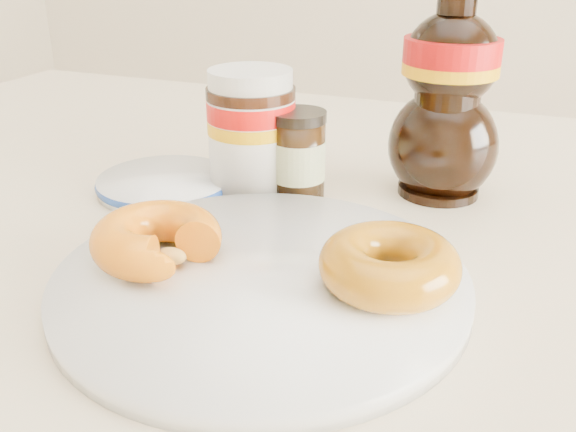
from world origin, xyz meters
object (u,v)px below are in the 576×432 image
at_px(dining_table, 372,335).
at_px(blue_rim_saucer, 165,183).
at_px(nutella_jar, 252,127).
at_px(dark_jar, 298,156).
at_px(syrup_bottle, 448,91).
at_px(plate, 261,281).
at_px(donut_bitten, 157,239).
at_px(donut_whole, 389,265).

relative_size(dining_table, blue_rim_saucer, 10.86).
xyz_separation_m(nutella_jar, dark_jar, (0.05, -0.00, -0.02)).
bearing_deg(syrup_bottle, dark_jar, -155.03).
distance_m(plate, blue_rim_saucer, 0.21).
relative_size(plate, donut_bitten, 3.10).
distance_m(dining_table, syrup_bottle, 0.22).
bearing_deg(donut_bitten, donut_whole, -8.08).
distance_m(nutella_jar, syrup_bottle, 0.18).
distance_m(dining_table, nutella_jar, 0.21).
bearing_deg(donut_bitten, nutella_jar, 76.18).
bearing_deg(blue_rim_saucer, nutella_jar, 21.89).
xyz_separation_m(dining_table, dark_jar, (-0.09, 0.07, 0.12)).
xyz_separation_m(donut_bitten, syrup_bottle, (0.16, 0.23, 0.07)).
bearing_deg(dark_jar, syrup_bottle, 24.97).
distance_m(plate, dark_jar, 0.17).
xyz_separation_m(syrup_bottle, blue_rim_saucer, (-0.24, -0.09, -0.09)).
bearing_deg(dark_jar, nutella_jar, 179.75).
xyz_separation_m(donut_bitten, donut_whole, (0.16, 0.02, 0.00)).
height_order(donut_bitten, blue_rim_saucer, donut_bitten).
bearing_deg(dining_table, nutella_jar, 152.66).
height_order(syrup_bottle, blue_rim_saucer, syrup_bottle).
bearing_deg(plate, blue_rim_saucer, 139.52).
relative_size(nutella_jar, syrup_bottle, 0.59).
height_order(plate, donut_whole, donut_whole).
relative_size(dining_table, donut_bitten, 15.37).
bearing_deg(donut_whole, nutella_jar, 137.35).
bearing_deg(blue_rim_saucer, dining_table, -10.78).
height_order(donut_whole, blue_rim_saucer, donut_whole).
relative_size(donut_bitten, syrup_bottle, 0.47).
xyz_separation_m(dining_table, donut_whole, (0.03, -0.08, 0.11)).
distance_m(syrup_bottle, blue_rim_saucer, 0.27).
xyz_separation_m(dining_table, nutella_jar, (-0.14, 0.07, 0.14)).
relative_size(donut_bitten, blue_rim_saucer, 0.71).
relative_size(plate, syrup_bottle, 1.47).
relative_size(dining_table, donut_whole, 15.29).
distance_m(dining_table, blue_rim_saucer, 0.24).
bearing_deg(plate, donut_bitten, -173.04).
height_order(nutella_jar, dark_jar, nutella_jar).
distance_m(plate, donut_whole, 0.09).
distance_m(donut_bitten, blue_rim_saucer, 0.17).
relative_size(donut_bitten, nutella_jar, 0.80).
xyz_separation_m(dining_table, syrup_bottle, (0.02, 0.13, 0.18)).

